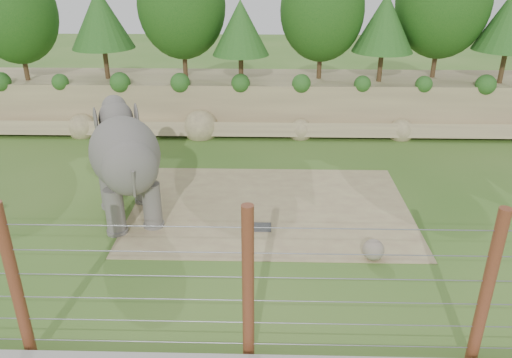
{
  "coord_description": "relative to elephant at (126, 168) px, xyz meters",
  "views": [
    {
      "loc": [
        0.39,
        -13.14,
        8.51
      ],
      "look_at": [
        0.0,
        2.0,
        1.6
      ],
      "focal_mm": 35.0,
      "sensor_mm": 36.0,
      "label": 1
    }
  ],
  "objects": [
    {
      "name": "ground",
      "position": [
        4.39,
        -2.24,
        -1.87
      ],
      "size": [
        90.0,
        90.0,
        0.0
      ],
      "primitive_type": "plane",
      "color": "#376A20",
      "rests_on": "ground"
    },
    {
      "name": "back_embankment",
      "position": [
        4.98,
        10.44,
        2.1
      ],
      "size": [
        30.0,
        5.52,
        8.77
      ],
      "color": "#8A7758",
      "rests_on": "ground"
    },
    {
      "name": "drain_grate",
      "position": [
        4.42,
        -0.73,
        -1.83
      ],
      "size": [
        1.0,
        0.6,
        0.03
      ],
      "primitive_type": "cube",
      "color": "#262628",
      "rests_on": "dirt_patch"
    },
    {
      "name": "barrier_fence",
      "position": [
        4.39,
        -6.74,
        0.13
      ],
      "size": [
        20.26,
        0.26,
        4.0
      ],
      "color": "brown",
      "rests_on": "ground"
    },
    {
      "name": "elephant",
      "position": [
        0.0,
        0.0,
        0.0
      ],
      "size": [
        3.57,
        5.02,
        3.74
      ],
      "primitive_type": null,
      "rotation": [
        0.0,
        0.0,
        0.39
      ],
      "color": "#65615B",
      "rests_on": "ground"
    },
    {
      "name": "stone_ball",
      "position": [
        7.98,
        -2.54,
        -1.52
      ],
      "size": [
        0.66,
        0.66,
        0.66
      ],
      "primitive_type": "sphere",
      "color": "gray",
      "rests_on": "dirt_patch"
    },
    {
      "name": "dirt_patch",
      "position": [
        4.89,
        0.76,
        -1.86
      ],
      "size": [
        10.0,
        7.0,
        0.02
      ],
      "primitive_type": "cube",
      "color": "#9B805E",
      "rests_on": "ground"
    }
  ]
}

